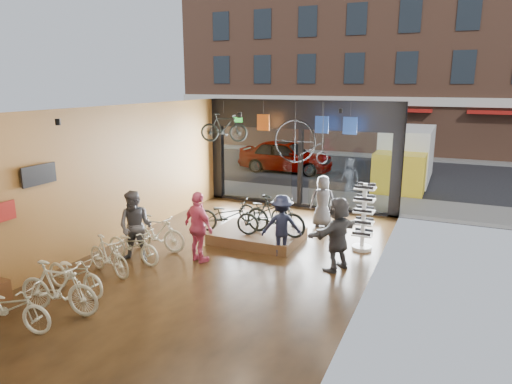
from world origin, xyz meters
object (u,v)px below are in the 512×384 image
Objects in this scene: display_bike_right at (264,210)px; hung_bike at (224,128)px; customer_1 at (136,227)px; sunglasses_rack at (364,217)px; floor_bike_3 at (108,256)px; customer_3 at (282,225)px; display_bike_left at (227,216)px; display_bike_mid at (275,216)px; customer_4 at (323,201)px; customer_5 at (337,234)px; street_car at (286,156)px; box_truck at (405,158)px; display_platform at (258,236)px; floor_bike_2 at (75,273)px; floor_bike_4 at (133,245)px; floor_bike_0 at (9,307)px; customer_2 at (199,227)px; floor_bike_1 at (58,288)px; penny_farthing at (303,143)px; floor_bike_5 at (157,233)px.

hung_bike reaches higher than display_bike_right.
sunglasses_rack is (5.02, 3.12, 0.00)m from customer_1.
floor_bike_3 is 0.96× the size of customer_3.
customer_1 reaches higher than display_bike_right.
customer_1 is (-1.45, -2.12, 0.12)m from display_bike_left.
customer_1 is (-2.06, -3.29, 0.19)m from display_bike_right.
customer_4 is (0.71, 2.21, -0.04)m from display_bike_mid.
customer_5 is (4.71, 1.52, -0.01)m from customer_1.
floor_bike_3 is 4.30m from customer_3.
customer_4 is at bearing -10.71° from display_bike_mid.
customer_5 reaches higher than street_car.
display_platform is at bearing -108.08° from box_truck.
floor_bike_2 is 1.06m from floor_bike_3.
display_bike_left is at bearing -27.50° from floor_bike_4.
floor_bike_0 is 1.07× the size of customer_3.
floor_bike_0 is 0.95× the size of customer_5.
customer_2 is at bearing 9.41° from customer_1.
floor_bike_2 is at bearing -8.17° from floor_bike_0.
hung_bike is at bearing -5.09° from floor_bike_1.
customer_3 is 1.02× the size of hung_bike.
floor_bike_0 is 1.07× the size of customer_4.
street_car is 8.35m from penny_farthing.
floor_bike_3 is at bearing -113.94° from penny_farthing.
customer_4 is at bearing -103.39° from box_truck.
penny_farthing reaches higher than customer_2.
sunglasses_rack is at bearing -36.69° from floor_bike_3.
floor_bike_0 reaches higher than floor_bike_2.
floor_bike_1 is 1.05× the size of floor_bike_4.
floor_bike_5 is 1.49m from customer_2.
display_bike_right is (2.05, 2.46, 0.23)m from floor_bike_5.
penny_farthing reaches higher than floor_bike_1.
penny_farthing is (2.64, 8.80, 2.05)m from floor_bike_0.
street_car is 2.92× the size of display_bike_right.
display_bike_right is at bearing -143.57° from hung_bike.
display_bike_right is 1.80m from customer_3.
floor_bike_4 is at bearing 9.58° from customer_3.
box_truck is 9.58m from display_platform.
customer_4 reaches higher than floor_bike_0.
customer_1 is at bearing -116.81° from penny_farthing.
display_bike_right is at bearing 43.74° from customer_1.
box_truck is 10.15m from customer_5.
penny_farthing is (-2.08, 3.68, 1.60)m from customer_5.
sunglasses_rack is at bearing -93.02° from display_bike_right.
hung_bike reaches higher than display_platform.
floor_bike_1 is 0.95× the size of display_bike_left.
customer_4 reaches higher than floor_bike_5.
customer_2 is (-0.73, -1.99, 0.75)m from display_platform.
display_bike_mid is 1.01× the size of customer_2.
display_platform is 1.33× the size of customer_2.
customer_2 is at bearing 166.84° from display_bike_right.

